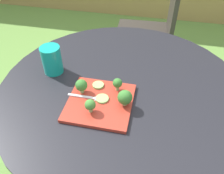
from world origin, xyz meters
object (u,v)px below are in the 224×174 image
at_px(salad_plate, 100,102).
at_px(drinking_glass, 52,61).
at_px(fork, 91,98).
at_px(patio_chair, 156,25).

xyz_separation_m(salad_plate, drinking_glass, (-0.25, 0.15, 0.05)).
xyz_separation_m(drinking_glass, fork, (0.21, -0.15, -0.04)).
height_order(salad_plate, drinking_glass, drinking_glass).
distance_m(patio_chair, salad_plate, 1.15).
relative_size(patio_chair, salad_plate, 3.66).
xyz_separation_m(patio_chair, fork, (-0.20, -1.11, 0.23)).
xyz_separation_m(patio_chair, salad_plate, (-0.16, -1.12, 0.22)).
height_order(drinking_glass, fork, drinking_glass).
bearing_deg(salad_plate, drinking_glass, 148.61).
distance_m(salad_plate, drinking_glass, 0.30).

